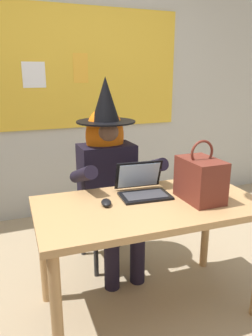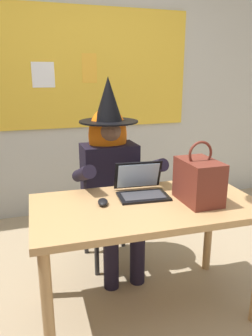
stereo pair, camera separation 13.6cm
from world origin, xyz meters
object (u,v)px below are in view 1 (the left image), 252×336
(person_costumed, at_px, (109,168))
(laptop, at_px, (143,187))
(computer_mouse, at_px, (106,203))
(desk_main, at_px, (149,218))
(handbag, at_px, (200,179))
(chair_at_desk, at_px, (104,199))

(person_costumed, relative_size, laptop, 4.41)
(person_costumed, height_order, computer_mouse, person_costumed)
(laptop, bearing_deg, desk_main, -93.07)
(computer_mouse, height_order, handbag, handbag)
(person_costumed, xyz_separation_m, laptop, (0.07, -0.45, -0.01))
(computer_mouse, bearing_deg, chair_at_desk, 86.52)
(person_costumed, xyz_separation_m, handbag, (0.36, -0.66, 0.07))
(desk_main, height_order, person_costumed, person_costumed)
(desk_main, distance_m, person_costumed, 0.62)
(chair_at_desk, height_order, computer_mouse, chair_at_desk)
(chair_at_desk, height_order, laptop, laptop)
(chair_at_desk, xyz_separation_m, computer_mouse, (-0.20, -0.66, 0.25))
(desk_main, xyz_separation_m, laptop, (0.02, 0.15, 0.14))
(computer_mouse, bearing_deg, desk_main, -0.36)
(chair_at_desk, bearing_deg, person_costumed, -0.74)
(laptop, distance_m, computer_mouse, 0.29)
(desk_main, relative_size, laptop, 4.13)
(person_costumed, relative_size, handbag, 3.92)
(person_costumed, distance_m, handbag, 0.76)
(person_costumed, distance_m, computer_mouse, 0.58)
(desk_main, bearing_deg, laptop, 82.11)
(chair_at_desk, xyz_separation_m, person_costumed, (0.00, -0.12, 0.29))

